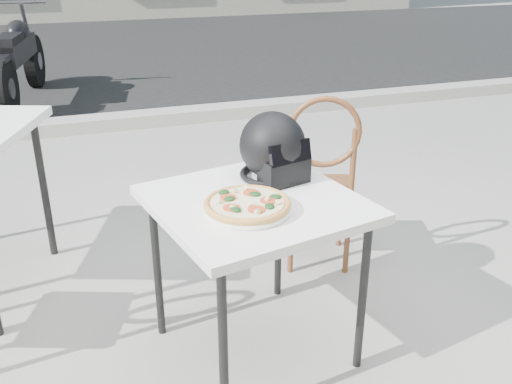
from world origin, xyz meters
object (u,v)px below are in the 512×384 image
object	(u,v)px
cafe_chair_main	(321,173)
motorcycle	(19,60)
plate	(247,209)
pizza	(247,204)
cafe_table_main	(255,214)
helmet	(274,150)

from	to	relation	value
cafe_chair_main	motorcycle	xyz separation A→B (m)	(-1.57, 4.15, -0.09)
plate	pizza	xyz separation A→B (m)	(0.00, 0.00, 0.02)
cafe_chair_main	motorcycle	bearing A→B (deg)	-49.77
cafe_table_main	cafe_chair_main	world-z (taller)	cafe_chair_main
cafe_table_main	cafe_chair_main	xyz separation A→B (m)	(0.53, 0.55, -0.11)
plate	cafe_chair_main	bearing A→B (deg)	47.28
cafe_chair_main	helmet	bearing A→B (deg)	62.75
helmet	cafe_chair_main	bearing A→B (deg)	28.66
plate	pizza	bearing A→B (deg)	49.60
cafe_table_main	pizza	distance (m)	0.15
cafe_table_main	cafe_chair_main	size ratio (longest dim) A/B	0.92
helmet	motorcycle	xyz separation A→B (m)	(-1.18, 4.52, -0.38)
helmet	cafe_table_main	bearing A→B (deg)	-142.54
helmet	cafe_chair_main	distance (m)	0.62
plate	motorcycle	xyz separation A→B (m)	(-0.98, 4.79, -0.27)
pizza	motorcycle	distance (m)	4.90
pizza	helmet	distance (m)	0.35
motorcycle	helmet	bearing A→B (deg)	-65.30
cafe_table_main	pizza	bearing A→B (deg)	-123.31
cafe_chair_main	motorcycle	size ratio (longest dim) A/B	0.47
cafe_table_main	helmet	size ratio (longest dim) A/B	2.57
plate	pizza	world-z (taller)	pizza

